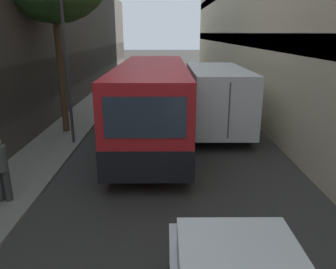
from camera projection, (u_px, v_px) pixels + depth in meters
The scene contains 8 objects.
ground_plane at pixel (170, 136), 14.12m from camera, with size 150.00×150.00×0.00m, color #33302D.
sidewalk_left at pixel (64, 135), 14.07m from camera, with size 1.98×60.00×0.10m.
building_left_shopfront at pixel (3, 51), 13.02m from camera, with size 2.40×60.00×7.82m.
bus at pixel (153, 102), 12.99m from camera, with size 2.58×9.80×3.09m.
box_truck at pixel (214, 94), 15.30m from camera, with size 2.34×8.13×2.79m.
panel_van at pixel (142, 76), 25.09m from camera, with size 1.96×4.42×1.93m.
pedestrian at pixel (0, 167), 8.21m from camera, with size 0.40×0.38×1.70m.
street_lamp at pixel (61, 2), 11.43m from camera, with size 0.36×0.80×7.61m.
Camera 1 is at (-0.18, 1.54, 4.24)m, focal length 35.00 mm.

